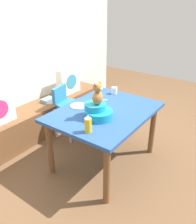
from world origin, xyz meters
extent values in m
plane|color=brown|center=(0.00, 0.00, 0.00)|extent=(8.00, 8.00, 0.00)
cube|color=silver|center=(0.00, 1.51, 1.30)|extent=(4.40, 0.10, 2.60)
cube|color=brown|center=(0.00, 1.24, 0.23)|extent=(2.60, 0.44, 0.46)
cylinder|color=#E02D72|center=(-0.65, 1.15, 0.68)|extent=(0.24, 0.01, 0.24)
cube|color=white|center=(0.70, 1.22, 0.68)|extent=(0.44, 0.14, 0.44)
cylinder|color=teal|center=(0.70, 1.15, 0.68)|extent=(0.24, 0.01, 0.24)
cube|color=slate|center=(0.23, 1.24, 0.49)|extent=(0.20, 0.14, 0.05)
cube|color=#264C8C|center=(0.00, 0.00, 0.72)|extent=(1.27, 0.98, 0.04)
cylinder|color=brown|center=(-0.55, -0.40, 0.35)|extent=(0.07, 0.07, 0.70)
cylinder|color=brown|center=(0.55, -0.40, 0.35)|extent=(0.07, 0.07, 0.70)
cylinder|color=brown|center=(-0.55, 0.40, 0.35)|extent=(0.07, 0.07, 0.70)
cylinder|color=brown|center=(0.55, 0.40, 0.35)|extent=(0.07, 0.07, 0.70)
cylinder|color=#2672B2|center=(0.21, 0.79, 0.51)|extent=(0.34, 0.34, 0.10)
cube|color=#2672B2|center=(0.18, 0.93, 0.67)|extent=(0.30, 0.10, 0.24)
cube|color=white|center=(0.24, 0.61, 0.58)|extent=(0.33, 0.25, 0.02)
cylinder|color=silver|center=(0.07, 0.65, 0.23)|extent=(0.03, 0.03, 0.46)
cylinder|color=silver|center=(0.35, 0.65, 0.23)|extent=(0.03, 0.03, 0.46)
cylinder|color=silver|center=(0.07, 0.93, 0.23)|extent=(0.03, 0.03, 0.46)
cylinder|color=silver|center=(0.35, 0.93, 0.23)|extent=(0.03, 0.03, 0.46)
cylinder|color=#178EBB|center=(-0.20, -0.06, 0.79)|extent=(0.30, 0.30, 0.09)
cylinder|color=#178EBB|center=(-0.20, 0.00, 0.86)|extent=(0.24, 0.24, 0.07)
ellipsoid|color=#A26D37|center=(-0.20, -0.04, 0.97)|extent=(0.13, 0.11, 0.15)
sphere|color=#A26D37|center=(-0.20, -0.04, 1.09)|extent=(0.10, 0.10, 0.10)
sphere|color=beige|center=(-0.20, -0.08, 1.08)|extent=(0.04, 0.04, 0.04)
sphere|color=#A26D37|center=(-0.23, -0.04, 1.13)|extent=(0.04, 0.04, 0.04)
sphere|color=#A26D37|center=(-0.16, -0.04, 1.13)|extent=(0.04, 0.04, 0.04)
cylinder|color=gold|center=(-0.50, -0.14, 0.81)|extent=(0.07, 0.07, 0.15)
cone|color=white|center=(-0.50, -0.14, 0.91)|extent=(0.06, 0.06, 0.03)
cylinder|color=silver|center=(0.52, 0.20, 0.79)|extent=(0.08, 0.08, 0.09)
torus|color=silver|center=(0.57, 0.20, 0.79)|extent=(0.06, 0.01, 0.06)
cylinder|color=white|center=(-0.09, 0.33, 0.75)|extent=(0.20, 0.20, 0.01)
cube|color=silver|center=(0.23, 0.22, 0.74)|extent=(0.09, 0.16, 0.01)
camera|label=1|loc=(-2.04, -1.37, 1.92)|focal=37.11mm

